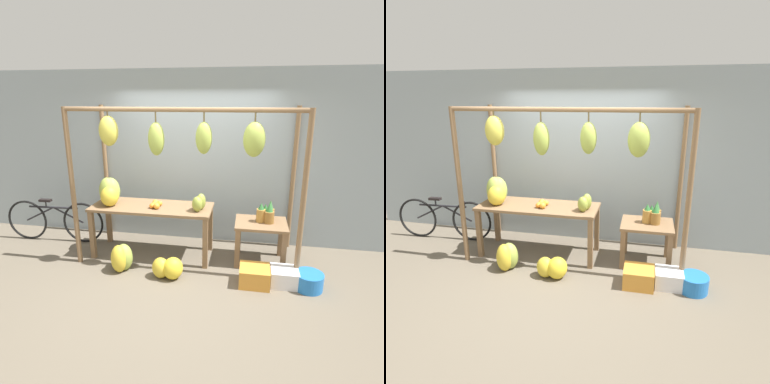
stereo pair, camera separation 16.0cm
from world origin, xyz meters
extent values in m
plane|color=#665B4C|center=(0.00, 0.00, 0.00)|extent=(20.00, 20.00, 0.00)
cube|color=#99A8B2|center=(0.00, 1.40, 1.40)|extent=(8.00, 0.08, 2.80)
cylinder|color=brown|center=(-1.55, 0.22, 1.13)|extent=(0.07, 0.07, 2.25)
cylinder|color=brown|center=(1.55, 0.22, 1.13)|extent=(0.07, 0.07, 2.25)
cylinder|color=brown|center=(-1.55, 1.31, 1.13)|extent=(0.07, 0.07, 2.25)
cylinder|color=brown|center=(1.55, 1.31, 1.13)|extent=(0.07, 0.07, 2.25)
cylinder|color=brown|center=(0.00, 0.22, 2.22)|extent=(3.10, 0.06, 0.06)
cylinder|color=brown|center=(-0.95, 0.22, 2.17)|extent=(0.02, 0.02, 0.05)
ellipsoid|color=gold|center=(-0.95, 0.22, 1.95)|extent=(0.25, 0.23, 0.39)
cylinder|color=brown|center=(-0.31, 0.22, 2.13)|extent=(0.02, 0.02, 0.12)
ellipsoid|color=#9EB247|center=(-0.31, 0.22, 1.86)|extent=(0.21, 0.19, 0.42)
cylinder|color=brown|center=(0.30, 0.22, 2.14)|extent=(0.02, 0.02, 0.11)
ellipsoid|color=#9EB247|center=(0.30, 0.22, 1.88)|extent=(0.21, 0.19, 0.40)
cylinder|color=brown|center=(0.91, 0.22, 2.14)|extent=(0.02, 0.02, 0.10)
ellipsoid|color=#9EB247|center=(0.91, 0.22, 1.88)|extent=(0.27, 0.24, 0.43)
cube|color=brown|center=(-0.54, 0.67, 0.77)|extent=(1.82, 0.68, 0.04)
cube|color=brown|center=(-1.40, 0.37, 0.38)|extent=(0.07, 0.07, 0.75)
cube|color=brown|center=(0.31, 0.37, 0.38)|extent=(0.07, 0.07, 0.75)
cube|color=brown|center=(-1.40, 0.96, 0.38)|extent=(0.07, 0.07, 0.75)
cube|color=brown|center=(0.31, 0.96, 0.38)|extent=(0.07, 0.07, 0.75)
cube|color=brown|center=(1.08, 0.71, 0.60)|extent=(0.74, 0.59, 0.04)
cube|color=brown|center=(0.76, 0.47, 0.29)|extent=(0.07, 0.07, 0.58)
cube|color=brown|center=(1.40, 0.47, 0.29)|extent=(0.07, 0.07, 0.58)
cube|color=brown|center=(0.76, 0.96, 0.29)|extent=(0.07, 0.07, 0.58)
cube|color=brown|center=(1.40, 0.96, 0.29)|extent=(0.07, 0.07, 0.58)
ellipsoid|color=gold|center=(-1.17, 0.61, 0.97)|extent=(0.26, 0.25, 0.34)
ellipsoid|color=#9EB247|center=(-1.19, 0.66, 1.00)|extent=(0.37, 0.35, 0.41)
ellipsoid|color=yellow|center=(-1.25, 0.70, 0.99)|extent=(0.34, 0.34, 0.39)
ellipsoid|color=#9EB247|center=(-1.22, 0.61, 1.00)|extent=(0.25, 0.23, 0.42)
ellipsoid|color=gold|center=(-1.16, 0.55, 0.95)|extent=(0.36, 0.37, 0.31)
sphere|color=orange|center=(-0.44, 0.59, 0.83)|extent=(0.08, 0.08, 0.08)
sphere|color=orange|center=(-0.48, 0.61, 0.83)|extent=(0.07, 0.07, 0.07)
sphere|color=orange|center=(-0.51, 0.56, 0.83)|extent=(0.08, 0.08, 0.08)
sphere|color=orange|center=(-0.44, 0.56, 0.83)|extent=(0.08, 0.08, 0.08)
sphere|color=orange|center=(-0.49, 0.69, 0.84)|extent=(0.10, 0.10, 0.10)
sphere|color=orange|center=(-0.51, 0.57, 0.83)|extent=(0.08, 0.08, 0.08)
sphere|color=orange|center=(-0.43, 0.68, 0.83)|extent=(0.08, 0.08, 0.08)
sphere|color=orange|center=(-0.43, 0.54, 0.84)|extent=(0.09, 0.09, 0.09)
sphere|color=orange|center=(-0.49, 0.63, 0.84)|extent=(0.09, 0.09, 0.09)
cylinder|color=#A3702D|center=(1.13, 0.78, 0.70)|extent=(0.13, 0.13, 0.15)
cone|color=#337538|center=(1.13, 0.78, 0.83)|extent=(0.09, 0.09, 0.12)
cylinder|color=olive|center=(1.19, 0.71, 0.71)|extent=(0.15, 0.15, 0.17)
cone|color=#337538|center=(1.19, 0.71, 0.86)|extent=(0.10, 0.10, 0.13)
cylinder|color=olive|center=(1.21, 0.88, 0.70)|extent=(0.13, 0.13, 0.16)
cone|color=#428442|center=(1.21, 0.88, 0.85)|extent=(0.09, 0.09, 0.14)
cylinder|color=#B27F38|center=(1.07, 0.74, 0.72)|extent=(0.13, 0.13, 0.19)
cone|color=#337538|center=(1.07, 0.74, 0.86)|extent=(0.09, 0.09, 0.09)
ellipsoid|color=#9EB247|center=(-0.81, 0.12, 0.20)|extent=(0.32, 0.31, 0.39)
ellipsoid|color=#9EB247|center=(-0.88, 0.17, 0.17)|extent=(0.31, 0.30, 0.34)
ellipsoid|color=gold|center=(-0.86, 0.05, 0.20)|extent=(0.33, 0.33, 0.40)
ellipsoid|color=yellow|center=(-0.07, 0.01, 0.15)|extent=(0.37, 0.37, 0.31)
ellipsoid|color=gold|center=(-0.24, 0.01, 0.14)|extent=(0.30, 0.29, 0.29)
cube|color=orange|center=(1.01, 0.07, 0.12)|extent=(0.39, 0.36, 0.24)
cylinder|color=blue|center=(1.69, 0.09, 0.11)|extent=(0.36, 0.36, 0.22)
torus|color=black|center=(-2.82, 0.81, 0.35)|extent=(0.70, 0.07, 0.70)
torus|color=black|center=(-1.82, 0.86, 0.35)|extent=(0.70, 0.07, 0.70)
cylinder|color=black|center=(-2.32, 0.83, 0.60)|extent=(0.85, 0.08, 0.03)
cylinder|color=black|center=(-2.57, 0.82, 0.47)|extent=(0.51, 0.06, 0.27)
cylinder|color=black|center=(-2.07, 0.85, 0.47)|extent=(0.51, 0.06, 0.27)
cylinder|color=black|center=(-2.44, 0.83, 0.65)|extent=(0.02, 0.02, 0.10)
cube|color=black|center=(-2.44, 0.83, 0.72)|extent=(0.20, 0.09, 0.04)
cylinder|color=black|center=(-1.92, 0.86, 0.65)|extent=(0.02, 0.02, 0.10)
ellipsoid|color=gold|center=(0.19, 0.63, 0.90)|extent=(0.16, 0.15, 0.21)
ellipsoid|color=#93A33D|center=(0.21, 0.64, 0.91)|extent=(0.18, 0.20, 0.24)
ellipsoid|color=#93A33D|center=(0.17, 0.54, 0.90)|extent=(0.22, 0.22, 0.22)
cube|color=silver|center=(1.39, 0.13, 0.11)|extent=(0.35, 0.32, 0.22)
camera|label=1|loc=(0.87, -3.73, 2.36)|focal=30.00mm
camera|label=2|loc=(1.03, -3.70, 2.36)|focal=30.00mm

